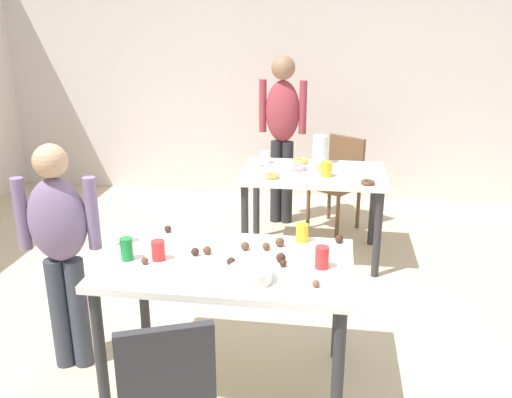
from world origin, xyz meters
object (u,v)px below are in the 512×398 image
chair_near_table (167,393)px  mixing_bowl (250,275)px  dining_table_near (227,277)px  soda_can (127,249)px  chair_far_table (339,177)px  person_girl_near (60,241)px  pitcher_far (320,149)px  person_adult_far (282,125)px  dining_table_far (313,184)px

chair_near_table → mixing_bowl: 0.68m
dining_table_near → soda_can: bearing=-173.7°
chair_far_table → soda_can: size_ratio=7.13×
person_girl_near → pitcher_far: 2.41m
chair_far_table → pitcher_far: size_ratio=3.58×
chair_far_table → person_adult_far: 0.73m
chair_far_table → person_adult_far: person_adult_far is taller
chair_far_table → person_adult_far: (-0.55, 0.04, 0.48)m
chair_near_table → soda_can: 0.87m
chair_near_table → person_adult_far: size_ratio=0.54×
dining_table_far → person_girl_near: person_girl_near is taller
pitcher_far → soda_can: bearing=-114.3°
dining_table_near → mixing_bowl: 0.28m
chair_near_table → person_adult_far: 3.32m
mixing_bowl → pitcher_far: 2.24m
mixing_bowl → pitcher_far: bearing=83.4°
person_adult_far → soda_can: person_adult_far is taller
person_girl_near → person_adult_far: (0.98, 2.49, 0.18)m
mixing_bowl → person_girl_near: bearing=168.3°
chair_near_table → mixing_bowl: chair_near_table is taller
person_girl_near → person_adult_far: bearing=68.6°
dining_table_far → chair_far_table: (0.22, 0.72, -0.15)m
person_adult_far → pitcher_far: person_adult_far is taller
chair_near_table → person_adult_far: (0.15, 3.28, 0.48)m
chair_far_table → person_adult_far: bearing=176.1°
person_girl_near → soda_can: 0.43m
dining_table_far → person_adult_far: size_ratio=0.72×
chair_near_table → mixing_bowl: bearing=64.8°
chair_near_table → chair_far_table: (0.70, 3.24, 0.00)m
dining_table_near → chair_near_table: bearing=-98.2°
dining_table_far → person_girl_near: size_ratio=0.86×
pitcher_far → person_adult_far: bearing=126.9°
person_girl_near → person_adult_far: size_ratio=0.83×
dining_table_near → person_girl_near: (-0.94, 0.03, 0.14)m
dining_table_near → mixing_bowl: size_ratio=6.05×
dining_table_near → pitcher_far: 2.07m
chair_far_table → mixing_bowl: 2.73m
chair_far_table → person_adult_far: size_ratio=0.54×
person_girl_near → pitcher_far: size_ratio=5.53×
chair_far_table → person_girl_near: size_ratio=0.65×
dining_table_far → chair_far_table: bearing=73.2°
dining_table_near → mixing_bowl: (0.15, -0.20, 0.13)m
soda_can → pitcher_far: size_ratio=0.50×
person_adult_far → dining_table_far: bearing=-66.1°
person_adult_far → person_girl_near: bearing=-111.4°
dining_table_far → pitcher_far: size_ratio=4.77×
chair_far_table → pitcher_far: pitcher_far is taller
chair_near_table → pitcher_far: pitcher_far is taller
soda_can → person_adult_far: bearing=77.7°
chair_near_table → chair_far_table: same height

